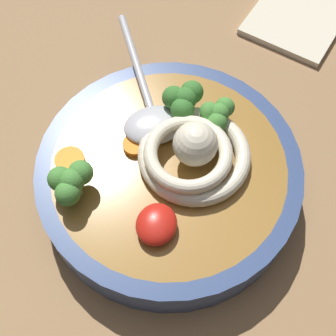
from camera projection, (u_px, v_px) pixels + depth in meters
table_slab at (148, 191)px, 49.02cm from camera, size 91.94×91.94×4.37cm
soup_bowl at (168, 179)px, 44.51cm from camera, size 25.19×25.19×4.73cm
noodle_pile at (193, 152)px, 41.64cm from camera, size 11.60×11.37×4.66cm
soup_spoon at (152, 114)px, 44.50cm from camera, size 16.55×11.65×1.60cm
chili_sauce_dollop at (156, 224)px, 38.86cm from camera, size 3.93×3.53×1.77cm
broccoli_floret_beside_noodles at (70, 182)px, 39.39cm from camera, size 4.35×3.75×3.44cm
broccoli_floret_beside_chili at (218, 114)px, 43.20cm from camera, size 3.76×3.24×2.97cm
broccoli_floret_near_spoon at (183, 100)px, 43.59cm from camera, size 4.43×3.81×3.50cm
carrot_slice_far at (70, 160)px, 42.57cm from camera, size 2.81×2.81×0.57cm
carrot_slice_center at (135, 145)px, 43.36cm from camera, size 2.36×2.36×0.61cm
folded_napkin at (300, 14)px, 58.30cm from camera, size 16.40×14.29×0.80cm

